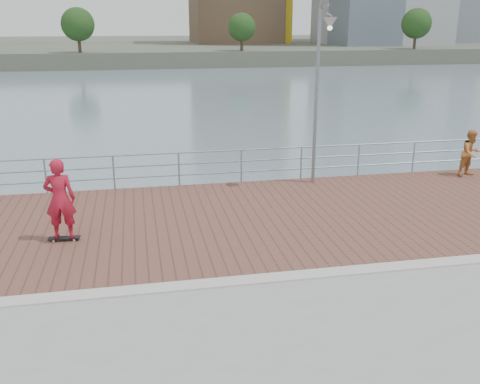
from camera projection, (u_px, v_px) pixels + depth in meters
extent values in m
plane|color=slate|center=(258.00, 363.00, 11.65)|extent=(400.00, 400.00, 0.00)
cube|color=brown|center=(229.00, 220.00, 14.40)|extent=(40.00, 6.80, 0.02)
cube|color=#B7B5AD|center=(259.00, 280.00, 11.03)|extent=(40.00, 0.40, 0.06)
cube|color=#4C5142|center=(141.00, 47.00, 125.71)|extent=(320.00, 95.00, 2.50)
cylinder|color=#8C9EA8|center=(46.00, 176.00, 16.47)|extent=(0.06, 0.06, 1.10)
cylinder|color=#8C9EA8|center=(114.00, 173.00, 16.85)|extent=(0.06, 0.06, 1.10)
cylinder|color=#8C9EA8|center=(179.00, 169.00, 17.22)|extent=(0.06, 0.06, 1.10)
cylinder|color=#8C9EA8|center=(241.00, 166.00, 17.60)|extent=(0.06, 0.06, 1.10)
cylinder|color=#8C9EA8|center=(301.00, 163.00, 17.97)|extent=(0.06, 0.06, 1.10)
cylinder|color=#8C9EA8|center=(358.00, 160.00, 18.35)|extent=(0.06, 0.06, 1.10)
cylinder|color=#8C9EA8|center=(413.00, 158.00, 18.73)|extent=(0.06, 0.06, 1.10)
cylinder|color=#8C9EA8|center=(466.00, 155.00, 19.10)|extent=(0.06, 0.06, 1.10)
cylinder|color=#8C9EA8|center=(210.00, 151.00, 17.24)|extent=(39.00, 0.05, 0.05)
cylinder|color=#8C9EA8|center=(210.00, 163.00, 17.36)|extent=(39.00, 0.05, 0.05)
cylinder|color=#8C9EA8|center=(211.00, 173.00, 17.47)|extent=(39.00, 0.05, 0.05)
cylinder|color=slate|center=(316.00, 100.00, 16.89)|extent=(0.11, 0.11, 5.48)
cylinder|color=slate|center=(325.00, 8.00, 15.62)|extent=(0.07, 0.91, 0.07)
cone|color=#B2B2AD|center=(330.00, 15.00, 15.25)|extent=(0.40, 0.40, 0.32)
cube|color=black|center=(64.00, 238.00, 12.99)|extent=(0.76, 0.23, 0.03)
cylinder|color=beige|center=(54.00, 241.00, 12.90)|extent=(0.06, 0.04, 0.06)
cylinder|color=beige|center=(74.00, 240.00, 12.97)|extent=(0.06, 0.04, 0.06)
cylinder|color=beige|center=(55.00, 239.00, 13.03)|extent=(0.06, 0.04, 0.06)
cylinder|color=beige|center=(75.00, 238.00, 13.10)|extent=(0.06, 0.04, 0.06)
imported|color=#AE172C|center=(60.00, 199.00, 12.68)|extent=(0.74, 0.51, 1.98)
imported|color=#C17739|center=(471.00, 153.00, 18.21)|extent=(0.91, 0.78, 1.60)
cylinder|color=#473323|center=(79.00, 39.00, 80.40)|extent=(0.50, 0.50, 3.83)
sphere|color=#193814|center=(78.00, 24.00, 79.73)|extent=(4.93, 4.93, 4.93)
cylinder|color=#473323|center=(242.00, 40.00, 85.05)|extent=(0.50, 0.50, 3.41)
sphere|color=#193814|center=(242.00, 27.00, 84.45)|extent=(4.39, 4.39, 4.39)
cylinder|color=#473323|center=(415.00, 37.00, 90.48)|extent=(0.50, 0.50, 3.89)
sphere|color=#193814|center=(416.00, 23.00, 89.80)|extent=(5.00, 5.00, 5.00)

